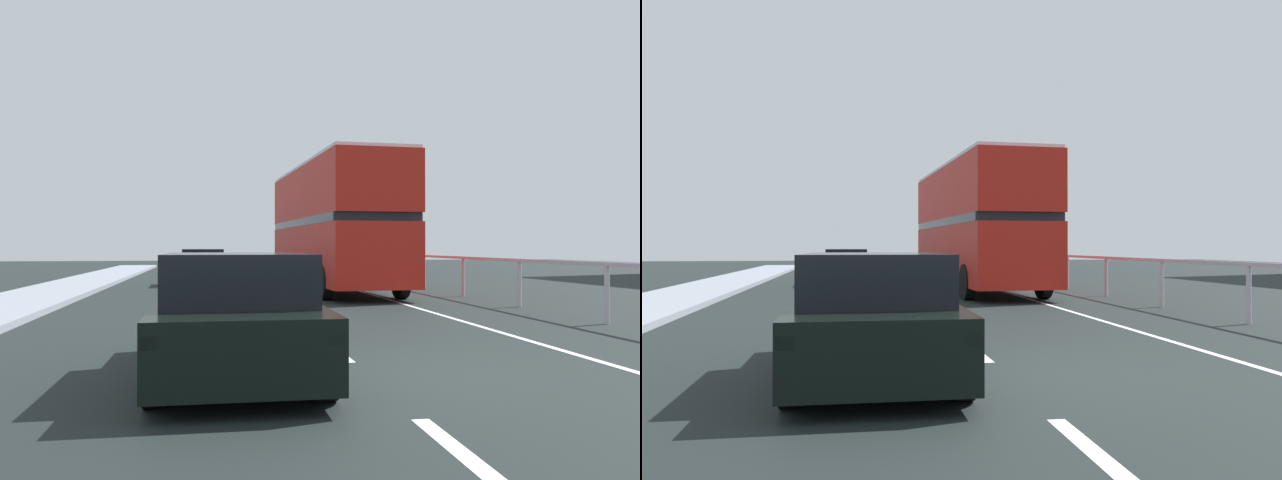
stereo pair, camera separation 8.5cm
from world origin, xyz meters
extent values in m
cube|color=black|center=(0.00, 0.00, -0.05)|extent=(73.29, 120.00, 0.10)
cube|color=silver|center=(0.00, -3.19, 0.00)|extent=(0.16, 2.13, 0.01)
cube|color=silver|center=(0.00, 1.68, 0.00)|extent=(0.16, 2.13, 0.01)
cube|color=silver|center=(0.00, 6.55, 0.00)|extent=(0.16, 2.13, 0.01)
cube|color=silver|center=(0.00, 11.43, 0.00)|extent=(0.16, 2.13, 0.01)
cube|color=silver|center=(0.00, 16.30, 0.00)|extent=(0.16, 2.13, 0.01)
cube|color=silver|center=(0.00, 21.17, 0.00)|extent=(0.16, 2.13, 0.01)
cube|color=silver|center=(0.00, 26.05, 0.00)|extent=(0.16, 2.13, 0.01)
cube|color=silver|center=(0.00, 30.92, 0.00)|extent=(0.16, 2.13, 0.01)
cube|color=silver|center=(3.22, 9.00, 0.00)|extent=(0.12, 46.00, 0.01)
cube|color=#BBAABA|center=(5.77, 9.00, 1.15)|extent=(0.08, 42.00, 0.08)
cylinder|color=#BBAABA|center=(5.77, 3.75, 0.57)|extent=(0.10, 0.10, 1.15)
cylinder|color=#BBAABA|center=(5.77, 7.25, 0.57)|extent=(0.10, 0.10, 1.15)
cylinder|color=#BBAABA|center=(5.77, 10.75, 0.57)|extent=(0.10, 0.10, 1.15)
cylinder|color=#BBAABA|center=(5.77, 14.25, 0.57)|extent=(0.10, 0.10, 1.15)
cylinder|color=#BBAABA|center=(5.77, 17.75, 0.57)|extent=(0.10, 0.10, 1.15)
cylinder|color=#BBAABA|center=(5.77, 21.25, 0.57)|extent=(0.10, 0.10, 1.15)
cylinder|color=#BBAABA|center=(5.77, 24.75, 0.57)|extent=(0.10, 0.10, 1.15)
cylinder|color=#BBAABA|center=(5.77, 28.25, 0.57)|extent=(0.10, 0.10, 1.15)
cube|color=red|center=(2.40, 13.71, 1.25)|extent=(2.88, 10.36, 1.80)
cube|color=black|center=(2.40, 13.71, 2.27)|extent=(2.88, 9.95, 0.24)
cube|color=red|center=(2.40, 13.71, 3.23)|extent=(2.88, 10.36, 1.68)
cube|color=silver|center=(2.40, 13.71, 4.13)|extent=(2.82, 10.15, 0.10)
cube|color=black|center=(2.17, 18.81, 1.34)|extent=(2.18, 0.14, 1.26)
cube|color=yellow|center=(2.17, 18.81, 3.66)|extent=(1.45, 0.11, 0.28)
cylinder|color=black|center=(1.12, 17.38, 0.50)|extent=(0.32, 1.01, 1.00)
cylinder|color=black|center=(3.34, 17.48, 0.50)|extent=(0.32, 1.01, 1.00)
cylinder|color=black|center=(1.45, 10.13, 0.50)|extent=(0.32, 1.01, 1.00)
cylinder|color=black|center=(3.66, 10.23, 0.50)|extent=(0.32, 1.01, 1.00)
cube|color=black|center=(-1.48, 0.07, 0.52)|extent=(1.80, 4.16, 0.69)
cube|color=black|center=(-1.48, -0.14, 1.14)|extent=(1.58, 2.29, 0.55)
cube|color=red|center=(-2.28, -1.97, 0.70)|extent=(0.16, 0.06, 0.12)
cube|color=red|center=(-0.70, -1.98, 0.70)|extent=(0.16, 0.06, 0.12)
cylinder|color=black|center=(-2.28, 1.45, 0.32)|extent=(0.20, 0.64, 0.64)
cylinder|color=black|center=(-0.66, 1.44, 0.32)|extent=(0.20, 0.64, 0.64)
cylinder|color=black|center=(-2.29, -1.30, 0.32)|extent=(0.20, 0.64, 0.64)
cylinder|color=black|center=(-0.68, -1.31, 0.32)|extent=(0.20, 0.64, 0.64)
cube|color=#171C37|center=(-1.97, 17.81, 0.49)|extent=(1.86, 4.49, 0.62)
cube|color=black|center=(-1.96, 17.59, 1.09)|extent=(1.59, 2.49, 0.59)
cube|color=red|center=(-2.64, 15.60, 0.64)|extent=(0.16, 0.07, 0.12)
cube|color=red|center=(-1.14, 15.66, 0.64)|extent=(0.16, 0.07, 0.12)
cylinder|color=black|center=(-2.79, 19.30, 0.32)|extent=(0.22, 0.65, 0.64)
cylinder|color=black|center=(-1.25, 19.35, 0.32)|extent=(0.22, 0.65, 0.64)
cylinder|color=black|center=(-2.69, 16.27, 0.32)|extent=(0.22, 0.65, 0.64)
cylinder|color=black|center=(-1.14, 16.33, 0.32)|extent=(0.22, 0.65, 0.64)
camera|label=1|loc=(-1.83, -7.47, 1.50)|focal=36.22mm
camera|label=2|loc=(-1.74, -7.49, 1.50)|focal=36.22mm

